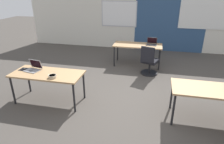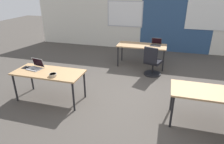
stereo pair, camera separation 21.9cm
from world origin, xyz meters
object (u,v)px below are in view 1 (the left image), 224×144
laptop_far_right (152,43)px  laptop_near_left_end (33,68)px  desk_near_right (215,92)px  desk_near_left (47,75)px  snack_bowl (52,76)px  chair_far_right (149,63)px  mouse_near_left_end (24,69)px  desk_far_center (138,46)px

laptop_far_right → laptop_near_left_end: bearing=-129.5°
desk_near_right → desk_near_left: bearing=180.0°
desk_near_right → snack_bowl: bearing=-176.6°
chair_far_right → snack_bowl: bearing=67.8°
desk_near_left → mouse_near_left_end: bearing=173.3°
desk_near_left → desk_near_right: (3.50, 0.00, 0.00)m
laptop_near_left_end → desk_near_left: bearing=-1.8°
laptop_near_left_end → snack_bowl: 0.69m
desk_near_left → desk_near_right: same height
desk_near_right → snack_bowl: size_ratio=9.01×
desk_near_left → mouse_near_left_end: (-0.62, 0.07, 0.08)m
laptop_near_left_end → desk_far_center: bearing=62.0°
laptop_near_left_end → mouse_near_left_end: 0.24m
laptop_near_left_end → snack_bowl: (0.63, -0.28, -0.01)m
desk_far_center → chair_far_right: (0.43, -0.74, -0.28)m
desk_far_center → chair_far_right: chair_far_right is taller
desk_near_left → laptop_near_left_end: (-0.39, 0.08, 0.11)m
desk_near_right → laptop_far_right: (-1.30, 2.89, 0.11)m
laptop_far_right → snack_bowl: 3.66m
desk_near_left → chair_far_right: 3.02m
desk_far_center → mouse_near_left_end: size_ratio=15.42×
laptop_near_left_end → chair_far_right: bearing=47.8°
desk_near_right → chair_far_right: bearing=122.6°
desk_near_right → mouse_near_left_end: size_ratio=15.42×
desk_near_right → mouse_near_left_end: 4.12m
desk_near_left → snack_bowl: 0.32m
desk_far_center → laptop_far_right: bearing=11.7°
desk_near_left → chair_far_right: bearing=43.4°
snack_bowl → laptop_near_left_end: bearing=156.1°
desk_near_right → laptop_far_right: bearing=114.2°
laptop_near_left_end → mouse_near_left_end: bearing=-167.7°
desk_far_center → chair_far_right: bearing=-59.6°
desk_far_center → laptop_near_left_end: size_ratio=4.26×
snack_bowl → mouse_near_left_end: bearing=162.6°
laptop_far_right → snack_bowl: laptop_far_right is taller
laptop_far_right → snack_bowl: (-1.96, -3.09, -0.01)m
desk_near_right → laptop_near_left_end: bearing=178.8°
desk_near_left → desk_near_right: size_ratio=1.00×
desk_far_center → laptop_far_right: (0.45, 0.09, 0.11)m
chair_far_right → snack_bowl: size_ratio=5.18×
mouse_near_left_end → desk_far_center: bearing=49.0°
desk_near_left → laptop_far_right: bearing=52.8°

